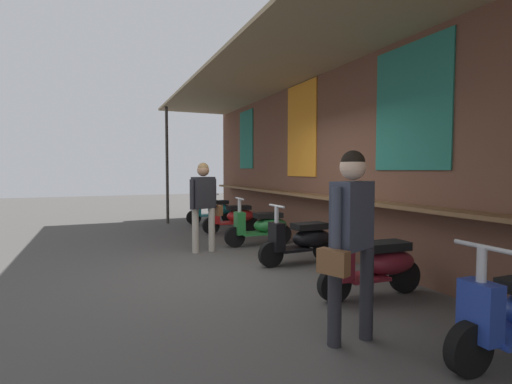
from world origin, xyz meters
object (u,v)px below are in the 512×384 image
(scooter_teal, at_px, (214,210))
(shopper_browsing, at_px, (204,198))
(scooter_green, at_px, (263,226))
(shopper_with_handbag, at_px, (351,227))
(scooter_maroon, at_px, (377,264))
(scooter_red, at_px, (234,217))
(scooter_black, at_px, (303,239))

(scooter_teal, xyz_separation_m, shopper_browsing, (3.49, -1.23, 0.61))
(scooter_green, relative_size, shopper_with_handbag, 0.84)
(scooter_teal, bearing_deg, scooter_green, 91.71)
(scooter_green, distance_m, scooter_maroon, 3.35)
(scooter_teal, distance_m, scooter_maroon, 6.70)
(scooter_teal, bearing_deg, shopper_browsing, 72.21)
(shopper_browsing, bearing_deg, scooter_red, -52.85)
(scooter_red, xyz_separation_m, shopper_browsing, (1.82, -1.23, 0.61))
(scooter_red, height_order, scooter_black, same)
(scooter_green, height_order, scooter_black, same)
(shopper_browsing, bearing_deg, scooter_black, -158.59)
(scooter_green, xyz_separation_m, shopper_browsing, (0.14, -1.23, 0.61))
(scooter_red, relative_size, scooter_maroon, 1.00)
(scooter_black, xyz_separation_m, shopper_with_handbag, (2.63, -1.05, 0.63))
(scooter_red, relative_size, shopper_with_handbag, 0.84)
(scooter_teal, height_order, scooter_black, same)
(scooter_green, relative_size, shopper_browsing, 0.86)
(scooter_black, relative_size, shopper_browsing, 0.85)
(scooter_black, distance_m, shopper_with_handbag, 2.90)
(scooter_green, relative_size, scooter_black, 1.00)
(shopper_with_handbag, xyz_separation_m, shopper_browsing, (-4.09, -0.18, -0.03))
(scooter_maroon, bearing_deg, scooter_red, -87.23)
(scooter_black, height_order, shopper_browsing, shopper_browsing)
(scooter_black, relative_size, scooter_maroon, 1.00)
(scooter_teal, distance_m, shopper_with_handbag, 7.68)
(scooter_black, distance_m, scooter_maroon, 1.75)
(scooter_teal, distance_m, scooter_black, 4.95)
(scooter_red, height_order, scooter_maroon, same)
(scooter_green, distance_m, shopper_with_handbag, 4.41)
(scooter_green, distance_m, scooter_black, 1.60)
(shopper_with_handbag, height_order, shopper_browsing, shopper_with_handbag)
(scooter_green, bearing_deg, shopper_with_handbag, 78.88)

